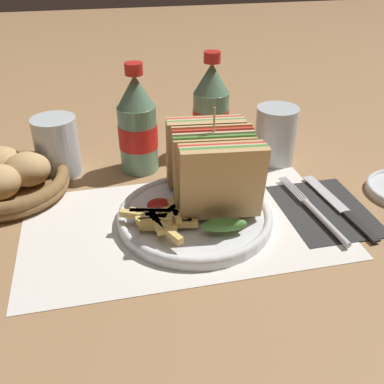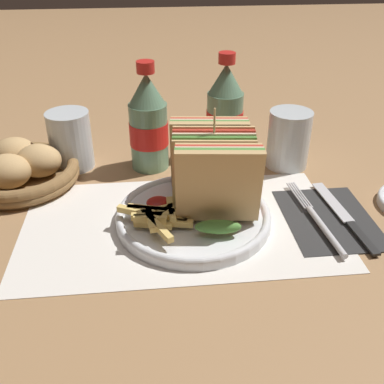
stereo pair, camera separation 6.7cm
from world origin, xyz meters
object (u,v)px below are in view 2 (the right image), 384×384
plate_main (193,216)px  glass_near (289,139)px  glass_far (71,140)px  coke_bottle_far (225,112)px  knife (344,216)px  bread_basket (21,170)px  coke_bottle_near (148,124)px  club_sandwich (213,170)px  fork (320,223)px

plate_main → glass_near: 0.25m
plate_main → glass_near: size_ratio=2.22×
glass_far → glass_near: bearing=-5.4°
coke_bottle_far → glass_near: 0.13m
plate_main → knife: size_ratio=1.19×
coke_bottle_far → glass_near: coke_bottle_far is taller
glass_far → bread_basket: bearing=-146.8°
plate_main → coke_bottle_far: (0.08, 0.23, 0.07)m
coke_bottle_near → coke_bottle_far: bearing=16.5°
coke_bottle_near → glass_near: (0.25, -0.02, -0.03)m
plate_main → glass_far: 0.29m
glass_near → bread_basket: 0.47m
club_sandwich → knife: club_sandwich is taller
coke_bottle_near → knife: bearing=-35.5°
knife → coke_bottle_far: (-0.14, 0.25, 0.08)m
glass_near → plate_main: bearing=-139.0°
fork → glass_far: (-0.38, 0.24, 0.04)m
knife → glass_far: glass_far is taller
coke_bottle_near → bread_basket: (-0.22, -0.04, -0.06)m
coke_bottle_near → plate_main: bearing=-72.3°
plate_main → glass_near: glass_near is taller
plate_main → glass_near: (0.19, 0.16, 0.04)m
bread_basket → coke_bottle_near: bearing=9.8°
coke_bottle_near → glass_near: bearing=-5.0°
club_sandwich → fork: size_ratio=0.93×
knife → bread_basket: (-0.51, 0.17, 0.02)m
coke_bottle_far → knife: bearing=-59.7°
glass_near → coke_bottle_far: bearing=148.8°
plate_main → coke_bottle_near: size_ratio=1.20×
coke_bottle_near → glass_far: (-0.14, 0.01, -0.03)m
coke_bottle_near → glass_far: size_ratio=1.85×
fork → bread_basket: 0.50m
knife → bread_basket: bread_basket is taller
club_sandwich → glass_far: 0.29m
club_sandwich → bread_basket: size_ratio=0.94×
coke_bottle_far → bread_basket: 0.38m
knife → glass_near: (-0.04, 0.18, 0.05)m
fork → bread_basket: bearing=154.0°
club_sandwich → coke_bottle_near: coke_bottle_near is taller
knife → coke_bottle_far: 0.30m
fork → coke_bottle_near: 0.34m
knife → club_sandwich: bearing=164.8°
coke_bottle_far → glass_far: coke_bottle_far is taller
plate_main → coke_bottle_near: coke_bottle_near is taller
glass_near → glass_far: same height
coke_bottle_near → glass_near: coke_bottle_near is taller
glass_far → plate_main: bearing=-45.2°
coke_bottle_far → bread_basket: coke_bottle_far is taller
fork → bread_basket: (-0.46, 0.18, 0.02)m
plate_main → knife: plate_main is taller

